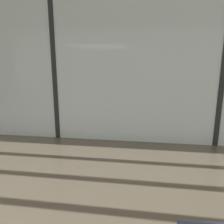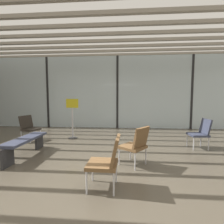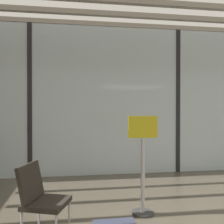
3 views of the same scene
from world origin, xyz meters
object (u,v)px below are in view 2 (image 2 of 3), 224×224
lounge_chair_5 (201,132)px  info_sign (73,120)px  lounge_chair_0 (136,143)px  lounge_chair_2 (29,126)px  waiting_bench (26,142)px  parked_airplane (106,89)px  lounge_chair_4 (108,159)px

lounge_chair_5 → info_sign: size_ratio=0.60×
lounge_chair_0 → lounge_chair_2: 4.01m
waiting_bench → info_sign: size_ratio=1.18×
lounge_chair_0 → lounge_chair_2: size_ratio=1.00×
parked_airplane → lounge_chair_0: 10.47m
parked_airplane → lounge_chair_2: (-1.73, -8.31, -1.69)m
lounge_chair_0 → parked_airplane: bearing=-132.2°
waiting_bench → info_sign: (0.62, 1.90, 0.32)m
parked_airplane → lounge_chair_5: 9.68m
lounge_chair_0 → lounge_chair_4: size_ratio=1.00×
parked_airplane → lounge_chair_4: (1.30, -11.13, -1.69)m
waiting_bench → lounge_chair_4: bearing=-121.2°
lounge_chair_0 → info_sign: 3.13m
lounge_chair_0 → lounge_chair_5: bearing=163.5°
lounge_chair_5 → waiting_bench: bearing=-81.7°
lounge_chair_4 → info_sign: size_ratio=0.60×
lounge_chair_5 → lounge_chair_2: bearing=-98.7°
lounge_chair_4 → lounge_chair_0: bearing=153.2°
parked_airplane → lounge_chair_5: parked_airplane is taller
lounge_chair_5 → waiting_bench: size_ratio=0.51×
parked_airplane → lounge_chair_0: bearing=-79.9°
lounge_chair_4 → waiting_bench: 2.61m
lounge_chair_0 → waiting_bench: size_ratio=0.51×
lounge_chair_4 → lounge_chair_5: 3.45m
lounge_chair_0 → lounge_chair_5: 2.44m
parked_airplane → info_sign: 8.04m
lounge_chair_2 → lounge_chair_4: (3.03, -2.82, 0.00)m
lounge_chair_0 → lounge_chair_5: same height
lounge_chair_4 → info_sign: 3.62m
lounge_chair_2 → info_sign: bearing=-54.3°
waiting_bench → lounge_chair_2: bearing=28.0°
parked_airplane → lounge_chair_2: parked_airplane is taller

